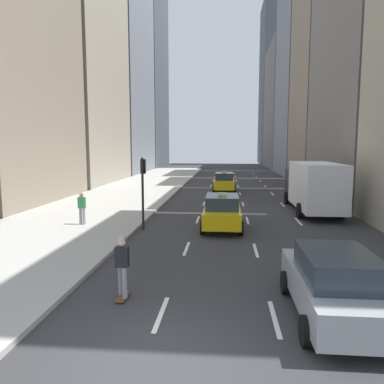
{
  "coord_description": "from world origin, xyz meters",
  "views": [
    {
      "loc": [
        1.39,
        -6.81,
        4.2
      ],
      "look_at": [
        -0.41,
        12.68,
        1.75
      ],
      "focal_mm": 35.0,
      "sensor_mm": 36.0,
      "label": 1
    }
  ],
  "objects_px": {
    "skateboarder": "(122,265)",
    "traffic_light_pole": "(143,181)",
    "taxi_second": "(222,212)",
    "pedestrian_mid_block": "(82,207)",
    "sedan_black_near": "(334,284)",
    "box_truck": "(313,185)",
    "taxi_lead": "(224,182)"
  },
  "relations": [
    {
      "from": "skateboarder",
      "to": "taxi_lead",
      "type": "bearing_deg",
      "value": 83.92
    },
    {
      "from": "taxi_lead",
      "to": "traffic_light_pole",
      "type": "height_order",
      "value": "traffic_light_pole"
    },
    {
      "from": "box_truck",
      "to": "sedan_black_near",
      "type": "bearing_deg",
      "value": -100.56
    },
    {
      "from": "box_truck",
      "to": "pedestrian_mid_block",
      "type": "bearing_deg",
      "value": -156.25
    },
    {
      "from": "taxi_lead",
      "to": "sedan_black_near",
      "type": "xyz_separation_m",
      "value": [
        2.8,
        -25.3,
        -0.0
      ]
    },
    {
      "from": "box_truck",
      "to": "skateboarder",
      "type": "bearing_deg",
      "value": -119.91
    },
    {
      "from": "taxi_lead",
      "to": "pedestrian_mid_block",
      "type": "xyz_separation_m",
      "value": [
        -7.18,
        -15.91,
        0.19
      ]
    },
    {
      "from": "sedan_black_near",
      "to": "traffic_light_pole",
      "type": "relative_size",
      "value": 1.26
    },
    {
      "from": "taxi_lead",
      "to": "traffic_light_pole",
      "type": "distance_m",
      "value": 16.54
    },
    {
      "from": "skateboarder",
      "to": "pedestrian_mid_block",
      "type": "xyz_separation_m",
      "value": [
        -4.56,
        8.66,
        0.1
      ]
    },
    {
      "from": "taxi_second",
      "to": "skateboarder",
      "type": "distance_m",
      "value": 9.36
    },
    {
      "from": "taxi_lead",
      "to": "pedestrian_mid_block",
      "type": "bearing_deg",
      "value": -114.28
    },
    {
      "from": "taxi_lead",
      "to": "taxi_second",
      "type": "height_order",
      "value": "same"
    },
    {
      "from": "taxi_lead",
      "to": "pedestrian_mid_block",
      "type": "height_order",
      "value": "taxi_lead"
    },
    {
      "from": "skateboarder",
      "to": "traffic_light_pole",
      "type": "xyz_separation_m",
      "value": [
        -1.33,
        8.58,
        1.45
      ]
    },
    {
      "from": "box_truck",
      "to": "skateboarder",
      "type": "xyz_separation_m",
      "value": [
        -8.22,
        -14.28,
        -0.75
      ]
    },
    {
      "from": "sedan_black_near",
      "to": "pedestrian_mid_block",
      "type": "height_order",
      "value": "pedestrian_mid_block"
    },
    {
      "from": "sedan_black_near",
      "to": "skateboarder",
      "type": "distance_m",
      "value": 5.47
    },
    {
      "from": "pedestrian_mid_block",
      "to": "traffic_light_pole",
      "type": "bearing_deg",
      "value": -1.49
    },
    {
      "from": "sedan_black_near",
      "to": "traffic_light_pole",
      "type": "distance_m",
      "value": 11.6
    },
    {
      "from": "box_truck",
      "to": "pedestrian_mid_block",
      "type": "relative_size",
      "value": 5.09
    },
    {
      "from": "taxi_lead",
      "to": "box_truck",
      "type": "distance_m",
      "value": 11.74
    },
    {
      "from": "taxi_lead",
      "to": "skateboarder",
      "type": "relative_size",
      "value": 2.52
    },
    {
      "from": "taxi_lead",
      "to": "taxi_second",
      "type": "relative_size",
      "value": 1.0
    },
    {
      "from": "taxi_second",
      "to": "traffic_light_pole",
      "type": "relative_size",
      "value": 1.22
    },
    {
      "from": "taxi_second",
      "to": "pedestrian_mid_block",
      "type": "distance_m",
      "value": 7.19
    },
    {
      "from": "taxi_second",
      "to": "skateboarder",
      "type": "xyz_separation_m",
      "value": [
        -2.62,
        -8.99,
        0.08
      ]
    },
    {
      "from": "taxi_lead",
      "to": "skateboarder",
      "type": "xyz_separation_m",
      "value": [
        -2.62,
        -24.57,
        0.08
      ]
    },
    {
      "from": "sedan_black_near",
      "to": "traffic_light_pole",
      "type": "height_order",
      "value": "traffic_light_pole"
    },
    {
      "from": "taxi_second",
      "to": "box_truck",
      "type": "relative_size",
      "value": 0.52
    },
    {
      "from": "box_truck",
      "to": "taxi_second",
      "type": "bearing_deg",
      "value": -136.6
    },
    {
      "from": "taxi_second",
      "to": "traffic_light_pole",
      "type": "bearing_deg",
      "value": -174.08
    }
  ]
}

